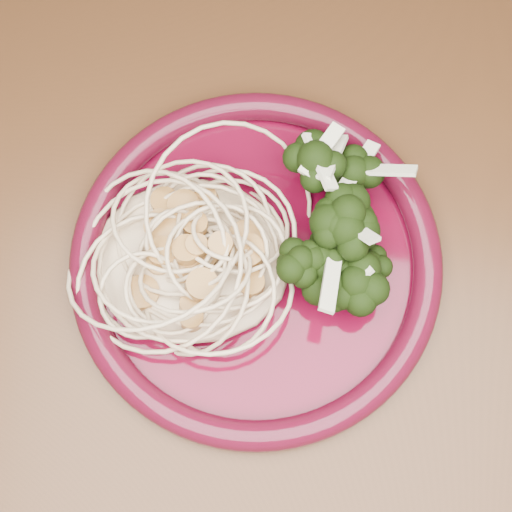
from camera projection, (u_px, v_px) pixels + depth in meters
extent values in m
plane|color=brown|center=(193.00, 358.00, 1.26)|extent=(3.50, 3.50, 0.00)
cube|color=#472814|center=(115.00, 207.00, 0.56)|extent=(1.20, 0.80, 0.04)
cylinder|color=#490417|center=(256.00, 263.00, 0.52)|extent=(0.28, 0.28, 0.01)
torus|color=#49081A|center=(256.00, 259.00, 0.51)|extent=(0.29, 0.29, 0.02)
ellipsoid|color=#CAB592|center=(191.00, 255.00, 0.50)|extent=(0.15, 0.14, 0.03)
ellipsoid|color=black|center=(336.00, 252.00, 0.49)|extent=(0.10, 0.15, 0.05)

